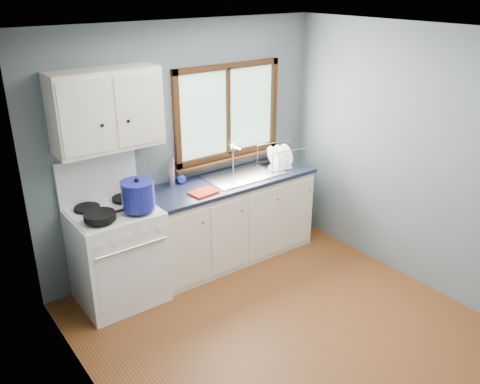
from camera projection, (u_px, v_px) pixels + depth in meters
floor at (298, 340)px, 4.35m from camera, size 3.20×3.60×0.02m
ceiling at (314, 34)px, 3.36m from camera, size 3.20×3.60×0.02m
wall_back at (183, 147)px, 5.20m from camera, size 3.20×0.02×2.50m
wall_left at (103, 274)px, 2.98m from camera, size 0.02×3.60×2.50m
wall_right at (432, 164)px, 4.73m from camera, size 0.02×3.60×2.50m
gas_range at (117, 252)px, 4.72m from camera, size 0.76×0.69×1.36m
base_cabinets at (230, 223)px, 5.48m from camera, size 1.85×0.60×0.88m
countertop at (230, 181)px, 5.29m from camera, size 1.89×0.64×0.04m
sink at (244, 181)px, 5.40m from camera, size 0.84×0.46×0.44m
window at (228, 119)px, 5.37m from camera, size 1.36×0.10×1.03m
upper_cabinets at (106, 110)px, 4.38m from camera, size 0.95×0.35×0.70m
skillet at (100, 216)px, 4.31m from camera, size 0.41×0.27×0.05m
stockpot at (138, 195)px, 4.46m from camera, size 0.39×0.39×0.29m
utensil_crock at (148, 185)px, 4.91m from camera, size 0.15×0.15×0.39m
thermos at (171, 172)px, 5.05m from camera, size 0.09×0.09×0.30m
soap_bottle at (182, 174)px, 5.10m from camera, size 0.11×0.11×0.23m
dish_towel at (203, 193)px, 4.92m from camera, size 0.27×0.21×0.02m
dish_rack at (281, 160)px, 5.64m from camera, size 0.50×0.41×0.24m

